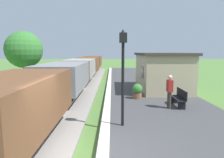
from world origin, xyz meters
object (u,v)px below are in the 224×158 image
at_px(potted_planter, 137,91).
at_px(lamp_post_near, 122,60).
at_px(freight_train, 80,70).
at_px(station_hut, 161,71).
at_px(tree_trackside_far, 23,50).
at_px(person_waiting, 169,90).
at_px(bench_near_hut, 179,98).

xyz_separation_m(potted_planter, lamp_post_near, (-1.14, -4.55, 2.08)).
distance_m(freight_train, station_hut, 7.95).
xyz_separation_m(potted_planter, tree_trackside_far, (-9.10, 5.20, 2.54)).
bearing_deg(potted_planter, tree_trackside_far, 150.26).
xyz_separation_m(station_hut, person_waiting, (-0.82, -5.10, -0.47)).
bearing_deg(tree_trackside_far, potted_planter, -29.74).
xyz_separation_m(person_waiting, tree_trackside_far, (-10.46, 7.34, 2.08)).
bearing_deg(bench_near_hut, potted_planter, 137.88).
xyz_separation_m(lamp_post_near, tree_trackside_far, (-7.96, 9.75, 0.47)).
distance_m(station_hut, bench_near_hut, 4.86).
relative_size(station_hut, tree_trackside_far, 1.20).
bearing_deg(station_hut, potted_planter, -126.41).
relative_size(freight_train, person_waiting, 19.06).
height_order(bench_near_hut, tree_trackside_far, tree_trackside_far).
height_order(lamp_post_near, tree_trackside_far, tree_trackside_far).
xyz_separation_m(bench_near_hut, person_waiting, (-0.63, -0.34, 0.46)).
distance_m(bench_near_hut, lamp_post_near, 4.66).
bearing_deg(station_hut, lamp_post_near, -113.89).
distance_m(freight_train, potted_planter, 8.47).
bearing_deg(person_waiting, tree_trackside_far, -37.91).
relative_size(person_waiting, lamp_post_near, 0.46).
xyz_separation_m(station_hut, lamp_post_near, (-3.33, -7.51, 1.15)).
relative_size(freight_train, bench_near_hut, 21.73).
bearing_deg(lamp_post_near, tree_trackside_far, 129.22).
distance_m(bench_near_hut, tree_trackside_far, 13.36).
height_order(bench_near_hut, person_waiting, person_waiting).
distance_m(bench_near_hut, person_waiting, 0.85).
bearing_deg(person_waiting, station_hut, -102.02).
bearing_deg(station_hut, person_waiting, -99.16).
bearing_deg(tree_trackside_far, lamp_post_near, -50.78).
height_order(freight_train, lamp_post_near, lamp_post_near).
bearing_deg(person_waiting, potted_planter, -60.42).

